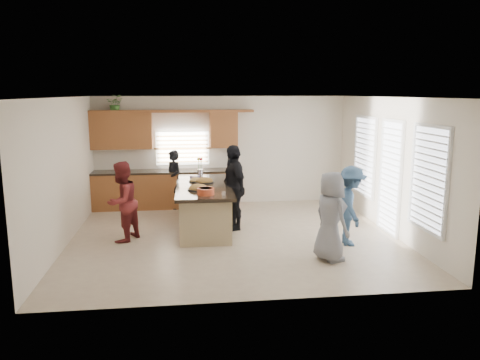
{
  "coord_description": "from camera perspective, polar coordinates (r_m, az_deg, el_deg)",
  "views": [
    {
      "loc": [
        -0.99,
        -9.09,
        2.89
      ],
      "look_at": [
        0.14,
        0.12,
        1.15
      ],
      "focal_mm": 35.0,
      "sensor_mm": 36.0,
      "label": 1
    }
  ],
  "objects": [
    {
      "name": "back_cabinetry",
      "position": [
        11.99,
        -9.19,
        1.0
      ],
      "size": [
        4.08,
        0.66,
        2.46
      ],
      "color": "brown",
      "rests_on": "ground"
    },
    {
      "name": "platter_mid",
      "position": [
        10.26,
        -4.37,
        -0.15
      ],
      "size": [
        0.43,
        0.43,
        0.17
      ],
      "color": "black",
      "rests_on": "island"
    },
    {
      "name": "woman_left_front",
      "position": [
        9.93,
        -0.79,
        -0.89
      ],
      "size": [
        0.69,
        1.14,
        1.81
      ],
      "primitive_type": "imported",
      "rotation": [
        0.0,
        0.0,
        -1.33
      ],
      "color": "black",
      "rests_on": "ground"
    },
    {
      "name": "right_wall_glazing",
      "position": [
        10.01,
        17.96,
        1.21
      ],
      "size": [
        0.06,
        4.0,
        2.25
      ],
      "color": "white",
      "rests_on": "ground"
    },
    {
      "name": "platter_back",
      "position": [
        10.38,
        -5.4,
        -0.04
      ],
      "size": [
        0.31,
        0.31,
        0.13
      ],
      "color": "black",
      "rests_on": "island"
    },
    {
      "name": "platter_front",
      "position": [
        9.49,
        -5.1,
        -1.04
      ],
      "size": [
        0.44,
        0.44,
        0.18
      ],
      "color": "black",
      "rests_on": "island"
    },
    {
      "name": "island",
      "position": [
        10.07,
        -4.44,
        -3.41
      ],
      "size": [
        1.18,
        2.71,
        0.95
      ],
      "rotation": [
        0.0,
        0.0,
        -0.01
      ],
      "color": "tan",
      "rests_on": "ground"
    },
    {
      "name": "room_shell",
      "position": [
        9.19,
        -0.78,
        4.45
      ],
      "size": [
        6.52,
        6.02,
        2.81
      ],
      "color": "silver",
      "rests_on": "ground"
    },
    {
      "name": "woman_left_mid",
      "position": [
        9.42,
        -14.21,
        -2.59
      ],
      "size": [
        0.9,
        0.96,
        1.58
      ],
      "primitive_type": "imported",
      "rotation": [
        0.0,
        0.0,
        -2.08
      ],
      "color": "maroon",
      "rests_on": "ground"
    },
    {
      "name": "woman_left_back",
      "position": [
        11.83,
        -8.12,
        0.04
      ],
      "size": [
        0.6,
        0.65,
        1.48
      ],
      "primitive_type": "imported",
      "rotation": [
        0.0,
        0.0,
        -0.97
      ],
      "color": "black",
      "rests_on": "ground"
    },
    {
      "name": "plate_stack",
      "position": [
        10.85,
        -5.54,
        0.41
      ],
      "size": [
        0.23,
        0.23,
        0.05
      ],
      "primitive_type": "cylinder",
      "color": "#9D81BC",
      "rests_on": "island"
    },
    {
      "name": "salad_bowl",
      "position": [
        9.01,
        -4.21,
        -1.35
      ],
      "size": [
        0.33,
        0.33,
        0.13
      ],
      "color": "#DB4C28",
      "rests_on": "island"
    },
    {
      "name": "woman_right_back",
      "position": [
        9.17,
        13.34,
        -3.08
      ],
      "size": [
        0.72,
        1.07,
        1.53
      ],
      "primitive_type": "imported",
      "rotation": [
        0.0,
        0.0,
        1.41
      ],
      "color": "#345373",
      "rests_on": "ground"
    },
    {
      "name": "woman_right_front",
      "position": [
        8.23,
        11.0,
        -4.39
      ],
      "size": [
        0.72,
        0.89,
        1.57
      ],
      "primitive_type": "imported",
      "rotation": [
        0.0,
        0.0,
        1.91
      ],
      "color": "slate",
      "rests_on": "ground"
    },
    {
      "name": "potted_plant",
      "position": [
        12.02,
        -14.95,
        8.98
      ],
      "size": [
        0.41,
        0.36,
        0.44
      ],
      "primitive_type": "imported",
      "rotation": [
        0.0,
        0.0,
        -0.06
      ],
      "color": "#407B31",
      "rests_on": "back_cabinetry"
    },
    {
      "name": "flower_vase",
      "position": [
        11.1,
        -4.9,
        1.66
      ],
      "size": [
        0.14,
        0.14,
        0.42
      ],
      "color": "silver",
      "rests_on": "island"
    },
    {
      "name": "clear_cup",
      "position": [
        8.9,
        -1.99,
        -1.68
      ],
      "size": [
        0.07,
        0.07,
        0.09
      ],
      "primitive_type": "cylinder",
      "color": "white",
      "rests_on": "island"
    },
    {
      "name": "floor",
      "position": [
        9.59,
        -0.75,
        -6.92
      ],
      "size": [
        6.5,
        6.5,
        0.0
      ],
      "primitive_type": "plane",
      "color": "#CAB596",
      "rests_on": "ground"
    }
  ]
}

